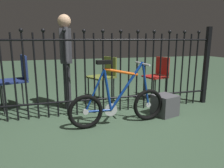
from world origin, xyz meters
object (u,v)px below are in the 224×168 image
bicycle (118,104)px  display_crate (165,105)px  chair_olive (104,74)px  chair_red (158,73)px  chair_navy (17,76)px  person_visitor (66,54)px

bicycle → display_crate: 0.83m
chair_olive → chair_red: 1.06m
chair_navy → chair_olive: (1.50, 0.09, -0.04)m
chair_navy → person_visitor: person_visitor is taller
bicycle → person_visitor: (-0.61, 0.95, 0.62)m
chair_olive → person_visitor: size_ratio=0.54×
chair_olive → chair_navy: bearing=-176.6°
bicycle → chair_red: 1.56m
chair_red → display_crate: chair_red is taller
bicycle → chair_red: bicycle is taller
chair_navy → display_crate: 2.44m
chair_olive → display_crate: bearing=-56.0°
chair_red → person_visitor: person_visitor is taller
person_visitor → display_crate: bearing=-29.6°
chair_olive → chair_red: size_ratio=1.02×
bicycle → chair_navy: size_ratio=1.53×
bicycle → person_visitor: person_visitor is taller
chair_olive → display_crate: 1.31m
bicycle → display_crate: (0.81, 0.14, -0.14)m
display_crate → chair_olive: bearing=124.0°
chair_olive → chair_red: bearing=-8.2°
bicycle → person_visitor: bearing=122.9°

